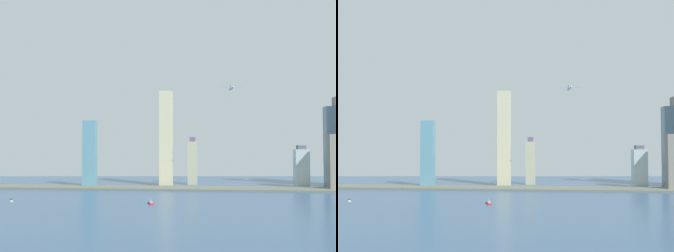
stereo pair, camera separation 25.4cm
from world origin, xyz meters
TOP-DOWN VIEW (x-y plane):
  - waterfront_pier at (0.00, 429.53)m, footprint 925.32×58.32m
  - skyscraper_0 at (189.61, 481.41)m, footprint 24.33×26.75m
  - skyscraper_1 at (-56.73, 485.00)m, footprint 23.42×27.32m
  - skyscraper_2 at (246.38, 498.81)m, footprint 20.02×25.30m
  - skyscraper_3 at (232.40, 435.30)m, footprint 16.57×19.46m
  - skyscraper_5 at (-8.40, 513.02)m, footprint 18.27×12.17m
  - skyscraper_6 at (-193.56, 451.91)m, footprint 23.62×17.86m
  - boat_0 at (-244.18, 253.42)m, footprint 7.07×8.76m
  - boat_1 at (-52.76, 247.94)m, footprint 10.74×18.37m
  - channel_buoy_0 at (-114.56, 284.97)m, footprint 1.24×1.24m
  - airplane at (61.41, 406.59)m, footprint 33.96×33.15m

SIDE VIEW (x-z plane):
  - boat_1 at x=-52.76m, z-range -2.74..5.02m
  - boat_0 at x=-244.18m, z-range -0.49..3.07m
  - channel_buoy_0 at x=-114.56m, z-range 0.00..2.83m
  - waterfront_pier at x=0.00m, z-range 0.00..2.85m
  - skyscraper_0 at x=189.61m, z-range -2.19..73.05m
  - skyscraper_5 at x=-8.40m, z-range -2.70..88.34m
  - skyscraper_3 at x=232.40m, z-range 0.00..94.42m
  - skyscraper_6 at x=-193.56m, z-range 0.00..120.65m
  - skyscraper_2 at x=246.38m, z-range 0.00..146.82m
  - skyscraper_1 at x=-56.73m, z-range 0.00..176.68m
  - airplane at x=61.41m, z-range 166.84..175.22m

